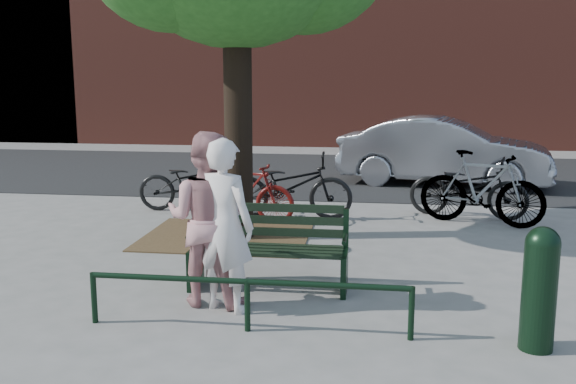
# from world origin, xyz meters

# --- Properties ---
(ground) EXTENTS (90.00, 90.00, 0.00)m
(ground) POSITION_xyz_m (0.00, 0.00, 0.00)
(ground) COLOR gray
(ground) RESTS_ON ground
(dirt_pit) EXTENTS (2.40, 2.00, 0.02)m
(dirt_pit) POSITION_xyz_m (-1.00, 2.20, 0.01)
(dirt_pit) COLOR brown
(dirt_pit) RESTS_ON ground
(road) EXTENTS (40.00, 7.00, 0.01)m
(road) POSITION_xyz_m (0.00, 8.50, 0.01)
(road) COLOR black
(road) RESTS_ON ground
(park_bench) EXTENTS (1.74, 0.54, 0.97)m
(park_bench) POSITION_xyz_m (-0.00, 0.08, 0.48)
(park_bench) COLOR black
(park_bench) RESTS_ON ground
(guard_railing) EXTENTS (3.06, 0.06, 0.51)m
(guard_railing) POSITION_xyz_m (0.00, -1.20, 0.40)
(guard_railing) COLOR black
(guard_railing) RESTS_ON ground
(person_left) EXTENTS (0.75, 0.62, 1.76)m
(person_left) POSITION_xyz_m (-0.33, -0.69, 0.88)
(person_left) COLOR silver
(person_left) RESTS_ON ground
(person_right) EXTENTS (0.95, 0.78, 1.80)m
(person_right) POSITION_xyz_m (-0.55, -0.51, 0.90)
(person_right) COLOR tan
(person_right) RESTS_ON ground
(bollard) EXTENTS (0.29, 0.29, 1.10)m
(bollard) POSITION_xyz_m (2.57, -1.25, 0.59)
(bollard) COLOR black
(bollard) RESTS_ON ground
(litter_bin) EXTENTS (0.49, 0.49, 1.01)m
(litter_bin) POSITION_xyz_m (-0.87, 1.43, 0.51)
(litter_bin) COLOR gray
(litter_bin) RESTS_ON ground
(bicycle_a) EXTENTS (1.91, 0.77, 0.98)m
(bicycle_a) POSITION_xyz_m (-2.01, 3.91, 0.49)
(bicycle_a) COLOR black
(bicycle_a) RESTS_ON ground
(bicycle_b) EXTENTS (1.70, 0.68, 0.99)m
(bicycle_b) POSITION_xyz_m (-0.91, 3.12, 0.50)
(bicycle_b) COLOR #550E0C
(bicycle_b) RESTS_ON ground
(bicycle_c) EXTENTS (2.13, 0.86, 1.10)m
(bicycle_c) POSITION_xyz_m (-0.25, 3.51, 0.55)
(bicycle_c) COLOR black
(bicycle_c) RESTS_ON ground
(bicycle_d) EXTENTS (2.03, 1.19, 1.18)m
(bicycle_d) POSITION_xyz_m (2.82, 3.52, 0.59)
(bicycle_d) COLOR gray
(bicycle_d) RESTS_ON ground
(bicycle_e) EXTENTS (2.05, 1.15, 1.02)m
(bicycle_e) POSITION_xyz_m (2.69, 4.03, 0.51)
(bicycle_e) COLOR black
(bicycle_e) RESTS_ON ground
(parked_car) EXTENTS (4.63, 2.37, 1.45)m
(parked_car) POSITION_xyz_m (2.60, 7.19, 0.73)
(parked_car) COLOR gray
(parked_car) RESTS_ON ground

